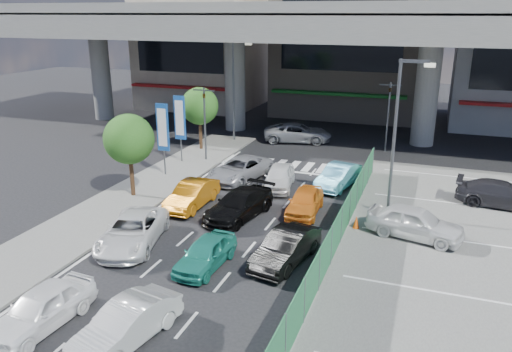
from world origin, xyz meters
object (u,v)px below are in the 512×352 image
at_px(traffic_light_right, 389,100).
at_px(tree_near, 129,139).
at_px(taxi_teal_mid, 206,253).
at_px(sedan_white_front_mid, 279,177).
at_px(van_white_back_left, 41,308).
at_px(traffic_cone, 356,222).
at_px(street_lamp_left, 235,82).
at_px(parked_sedan_white, 415,222).
at_px(taxi_orange_right, 305,201).
at_px(street_lamp_right, 399,127).
at_px(kei_truck_front_right, 338,176).
at_px(signboard_near, 163,129).
at_px(taxi_orange_left, 192,195).
at_px(hatch_white_back_mid, 126,324).
at_px(crossing_wagon_silver, 298,133).
at_px(hatch_black_mid_right, 286,248).
at_px(sedan_black_mid, 239,205).
at_px(parked_sedan_dgrey, 502,194).
at_px(wagon_silver_front_left, 240,169).
at_px(signboard_far, 180,120).
at_px(tree_far, 200,106).
at_px(traffic_light_left, 204,106).
at_px(sedan_white_mid_left, 132,231).

relative_size(traffic_light_right, tree_near, 1.08).
distance_m(taxi_teal_mid, sedan_white_front_mid, 10.38).
height_order(van_white_back_left, traffic_cone, van_white_back_left).
distance_m(street_lamp_left, taxi_teal_mid, 21.60).
relative_size(parked_sedan_white, traffic_cone, 7.08).
bearing_deg(sedan_white_front_mid, taxi_orange_right, -62.87).
distance_m(taxi_teal_mid, taxi_orange_right, 7.45).
xyz_separation_m(traffic_light_right, street_lamp_right, (1.67, -13.00, 0.83)).
bearing_deg(kei_truck_front_right, signboard_near, -159.38).
distance_m(van_white_back_left, taxi_orange_left, 11.48).
bearing_deg(taxi_teal_mid, hatch_white_back_mid, -89.48).
relative_size(sedan_white_front_mid, crossing_wagon_silver, 0.75).
height_order(hatch_white_back_mid, hatch_black_mid_right, hatch_black_mid_right).
relative_size(taxi_orange_left, taxi_orange_right, 1.09).
bearing_deg(tree_near, sedan_black_mid, -5.95).
relative_size(street_lamp_right, parked_sedan_dgrey, 1.70).
xyz_separation_m(street_lamp_right, taxi_orange_right, (-4.32, -1.02, -4.11)).
bearing_deg(signboard_near, van_white_back_left, -74.75).
relative_size(traffic_light_right, taxi_orange_left, 1.24).
bearing_deg(traffic_light_right, tree_near, -129.81).
bearing_deg(wagon_silver_front_left, signboard_far, 172.03).
xyz_separation_m(hatch_black_mid_right, parked_sedan_dgrey, (9.15, 10.01, 0.05)).
distance_m(street_lamp_left, tree_far, 4.04).
bearing_deg(traffic_light_right, traffic_light_left, -149.11).
relative_size(tree_far, parked_sedan_white, 1.09).
bearing_deg(signboard_near, taxi_orange_right, -16.68).
distance_m(street_lamp_left, parked_sedan_dgrey, 21.20).
bearing_deg(taxi_teal_mid, street_lamp_right, 53.18).
relative_size(tree_near, hatch_black_mid_right, 1.15).
height_order(street_lamp_left, parked_sedan_dgrey, street_lamp_left).
bearing_deg(taxi_orange_left, wagon_silver_front_left, 82.51).
distance_m(sedan_white_mid_left, crossing_wagon_silver, 20.92).
height_order(wagon_silver_front_left, kei_truck_front_right, same).
relative_size(signboard_far, tree_far, 0.98).
bearing_deg(hatch_white_back_mid, parked_sedan_white, 64.86).
relative_size(wagon_silver_front_left, kei_truck_front_right, 1.19).
relative_size(street_lamp_left, hatch_black_mid_right, 1.91).
height_order(signboard_far, sedan_white_mid_left, signboard_far).
height_order(hatch_black_mid_right, parked_sedan_dgrey, parked_sedan_dgrey).
bearing_deg(taxi_teal_mid, taxi_orange_left, 124.38).
bearing_deg(tree_near, parked_sedan_dgrey, 15.40).
bearing_deg(parked_sedan_dgrey, crossing_wagon_silver, 60.98).
xyz_separation_m(traffic_light_left, parked_sedan_dgrey, (18.84, -2.59, -3.19)).
xyz_separation_m(signboard_far, tree_far, (-0.20, 3.51, 0.32)).
xyz_separation_m(street_lamp_right, sedan_white_mid_left, (-10.69, -7.36, -4.08)).
bearing_deg(parked_sedan_white, sedan_white_front_mid, 73.24).
bearing_deg(crossing_wagon_silver, taxi_teal_mid, 172.28).
xyz_separation_m(signboard_far, hatch_white_back_mid, (7.84, -18.44, -2.40)).
bearing_deg(signboard_far, hatch_black_mid_right, -46.28).
relative_size(van_white_back_left, kei_truck_front_right, 0.97).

